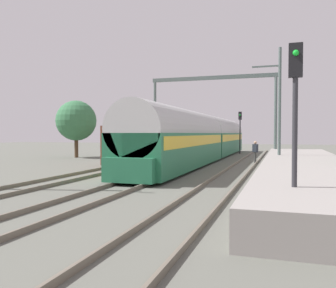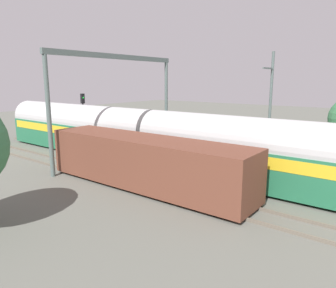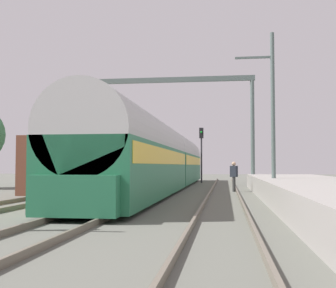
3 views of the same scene
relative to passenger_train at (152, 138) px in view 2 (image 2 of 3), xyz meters
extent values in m
plane|color=#5F6057|center=(0.00, -11.88, -1.97)|extent=(120.00, 120.00, 0.00)
cube|color=#685F52|center=(-4.58, -11.88, -1.89)|extent=(0.08, 60.00, 0.16)
cube|color=#685F52|center=(-3.15, -11.88, -1.89)|extent=(0.08, 60.00, 0.16)
cube|color=#685F52|center=(-0.72, -11.88, -1.89)|extent=(0.08, 60.00, 0.16)
cube|color=gray|center=(7.68, -9.88, -1.52)|extent=(4.40, 28.00, 0.90)
cube|color=#236B47|center=(0.00, -8.13, -0.71)|extent=(2.90, 16.00, 2.20)
cube|color=gold|center=(0.00, -8.13, -0.08)|extent=(2.93, 15.36, 0.64)
cylinder|color=#B6B6B6|center=(0.00, -8.13, 0.59)|extent=(2.84, 16.00, 2.84)
cube|color=#236B47|center=(0.00, 8.22, -0.71)|extent=(2.90, 16.00, 2.20)
cube|color=gold|center=(0.00, 8.22, -0.08)|extent=(2.93, 15.36, 0.64)
cylinder|color=#B6B6B6|center=(0.00, 8.22, 0.59)|extent=(2.84, 16.00, 2.84)
cube|color=brown|center=(-3.87, -2.76, -0.46)|extent=(2.80, 13.00, 2.70)
cube|color=black|center=(-3.87, -2.76, -1.76)|extent=(2.52, 11.96, 0.10)
cylinder|color=#383838|center=(4.45, -2.08, -1.55)|extent=(0.25, 0.25, 0.85)
cube|color=#232833|center=(4.45, -2.08, -0.80)|extent=(0.47, 0.42, 0.64)
sphere|color=tan|center=(4.45, -2.08, -0.36)|extent=(0.24, 0.24, 0.24)
cylinder|color=#2D2D33|center=(1.92, 10.00, -0.04)|extent=(0.14, 0.14, 3.87)
cube|color=black|center=(1.92, 10.00, 2.35)|extent=(0.36, 0.20, 0.90)
sphere|color=#19D133|center=(1.92, 9.88, 2.42)|extent=(0.16, 0.16, 0.16)
cylinder|color=#51625F|center=(-5.87, 3.26, 1.78)|extent=(0.28, 0.28, 7.50)
cylinder|color=#51625F|center=(5.87, 3.26, 1.78)|extent=(0.28, 0.28, 7.50)
cube|color=#51625F|center=(0.00, 3.26, 5.71)|extent=(12.13, 0.24, 0.36)
cylinder|color=#51625F|center=(6.27, -6.06, 2.03)|extent=(0.20, 0.20, 8.00)
cube|color=#51625F|center=(5.37, -6.06, 4.83)|extent=(1.80, 0.10, 0.10)
camera|label=1|loc=(6.43, -30.68, 0.37)|focal=37.95mm
camera|label=2|loc=(-16.88, -14.37, 4.03)|focal=34.13mm
camera|label=3|loc=(3.96, -27.36, -0.46)|focal=46.21mm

